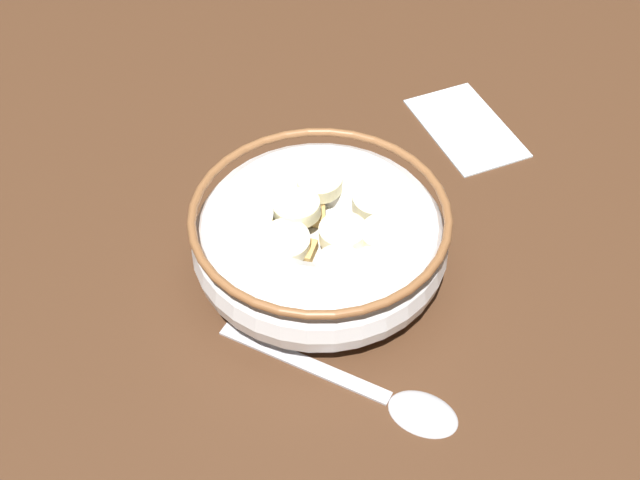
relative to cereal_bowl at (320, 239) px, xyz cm
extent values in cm
cube|color=#472B19|center=(0.01, 0.00, -4.12)|extent=(98.82, 98.82, 2.00)
cylinder|color=white|center=(0.01, 0.00, -2.82)|extent=(9.55, 9.55, 0.60)
torus|color=white|center=(0.01, 0.00, -0.24)|extent=(17.37, 17.37, 5.76)
torus|color=brown|center=(0.01, 0.00, 2.33)|extent=(17.45, 17.45, 0.60)
cylinder|color=white|center=(0.01, 0.00, 0.00)|extent=(13.91, 13.91, 0.40)
cube|color=#AD7F42|center=(5.44, 1.66, 0.65)|extent=(2.16, 2.10, 0.96)
cube|color=#AD7F42|center=(3.46, 1.59, 0.53)|extent=(1.83, 1.82, 0.80)
cube|color=#AD7F42|center=(-3.07, -3.37, 0.63)|extent=(2.26, 2.26, 0.79)
cube|color=tan|center=(-4.75, 0.14, 0.55)|extent=(2.43, 2.43, 0.92)
cube|color=#B78947|center=(-0.97, 5.67, 0.59)|extent=(2.37, 2.38, 0.86)
cube|color=#B78947|center=(-1.22, -3.01, 0.56)|extent=(1.85, 1.81, 0.86)
cube|color=tan|center=(1.69, 0.23, 0.69)|extent=(2.12, 2.13, 0.79)
cube|color=#AD7F42|center=(-5.03, 1.79, 0.76)|extent=(1.71, 1.69, 0.82)
cube|color=#AD7F42|center=(-2.65, -1.35, 0.72)|extent=(2.06, 2.12, 0.96)
cube|color=tan|center=(-1.24, 1.63, 0.70)|extent=(2.39, 2.38, 0.88)
cube|color=#B78947|center=(3.33, 4.63, 0.66)|extent=(2.13, 2.14, 0.77)
cube|color=#B78947|center=(4.00, -3.29, 0.49)|extent=(2.25, 2.22, 0.89)
cylinder|color=beige|center=(1.40, 1.17, 1.93)|extent=(3.96, 3.99, 1.34)
cylinder|color=beige|center=(3.46, -1.06, 1.80)|extent=(4.37, 4.41, 1.17)
cylinder|color=beige|center=(1.57, 4.43, 1.55)|extent=(4.52, 4.49, 1.46)
cylinder|color=#F4EABC|center=(-1.52, -1.08, 1.72)|extent=(4.37, 4.38, 1.06)
cylinder|color=#F9EFC6|center=(-0.99, 2.65, 1.56)|extent=(4.58, 4.51, 1.48)
cylinder|color=#F4EABC|center=(0.62, -4.12, 1.72)|extent=(4.40, 4.36, 1.20)
cylinder|color=#F9EFC6|center=(-4.21, -0.35, 1.62)|extent=(3.25, 3.30, 1.32)
cylinder|color=#F4EABC|center=(-2.59, -3.60, 1.86)|extent=(4.29, 4.35, 1.38)
ellipsoid|color=#B7B7BC|center=(-13.12, -2.50, -2.72)|extent=(5.35, 5.36, 0.80)
cube|color=#B7B7BC|center=(-7.33, 3.38, -2.94)|extent=(9.15, 9.28, 0.36)
cube|color=silver|center=(11.16, -16.04, -2.97)|extent=(10.99, 7.28, 0.30)
camera|label=1|loc=(-38.94, 12.12, 43.27)|focal=49.41mm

